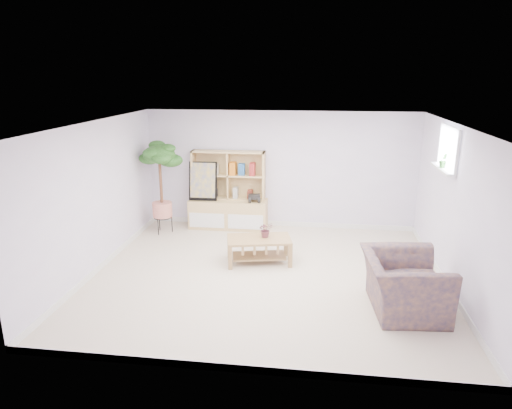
# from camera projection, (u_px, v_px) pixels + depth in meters

# --- Properties ---
(floor) EXTENTS (5.50, 5.00, 0.01)m
(floor) POSITION_uv_depth(u_px,v_px,m) (267.00, 275.00, 7.29)
(floor) COLOR beige
(floor) RESTS_ON ground
(ceiling) EXTENTS (5.50, 5.00, 0.01)m
(ceiling) POSITION_uv_depth(u_px,v_px,m) (268.00, 124.00, 6.63)
(ceiling) COLOR white
(ceiling) RESTS_ON walls
(walls) EXTENTS (5.51, 5.01, 2.40)m
(walls) POSITION_uv_depth(u_px,v_px,m) (267.00, 203.00, 6.96)
(walls) COLOR silver
(walls) RESTS_ON floor
(baseboard) EXTENTS (5.50, 5.00, 0.10)m
(baseboard) POSITION_uv_depth(u_px,v_px,m) (267.00, 272.00, 7.28)
(baseboard) COLOR white
(baseboard) RESTS_ON floor
(window) EXTENTS (0.10, 0.98, 0.68)m
(window) POSITION_uv_depth(u_px,v_px,m) (449.00, 149.00, 6.97)
(window) COLOR silver
(window) RESTS_ON walls
(window_sill) EXTENTS (0.14, 1.00, 0.04)m
(window_sill) POSITION_uv_depth(u_px,v_px,m) (443.00, 169.00, 7.07)
(window_sill) COLOR white
(window_sill) RESTS_ON walls
(storage_unit) EXTENTS (1.60, 0.54, 1.60)m
(storage_unit) POSITION_uv_depth(u_px,v_px,m) (228.00, 190.00, 9.34)
(storage_unit) COLOR tan
(storage_unit) RESTS_ON floor
(poster) EXTENTS (0.58, 0.15, 0.80)m
(poster) POSITION_uv_depth(u_px,v_px,m) (203.00, 181.00, 9.27)
(poster) COLOR yellow
(poster) RESTS_ON storage_unit
(toy_truck) EXTENTS (0.37, 0.28, 0.18)m
(toy_truck) POSITION_uv_depth(u_px,v_px,m) (254.00, 198.00, 9.21)
(toy_truck) COLOR black
(toy_truck) RESTS_ON storage_unit
(coffee_table) EXTENTS (1.16, 0.79, 0.43)m
(coffee_table) POSITION_uv_depth(u_px,v_px,m) (259.00, 250.00, 7.74)
(coffee_table) COLOR #95724A
(coffee_table) RESTS_ON floor
(table_plant) EXTENTS (0.30, 0.29, 0.26)m
(table_plant) POSITION_uv_depth(u_px,v_px,m) (266.00, 230.00, 7.70)
(table_plant) COLOR #1C521C
(table_plant) RESTS_ON coffee_table
(floor_tree) EXTENTS (0.82, 0.82, 1.85)m
(floor_tree) POSITION_uv_depth(u_px,v_px,m) (161.00, 188.00, 9.01)
(floor_tree) COLOR #11420D
(floor_tree) RESTS_ON floor
(armchair) EXTENTS (1.13, 1.27, 0.88)m
(armchair) POSITION_uv_depth(u_px,v_px,m) (404.00, 280.00, 6.11)
(armchair) COLOR #20264E
(armchair) RESTS_ON floor
(sill_plant) EXTENTS (0.14, 0.12, 0.23)m
(sill_plant) POSITION_uv_depth(u_px,v_px,m) (443.00, 160.00, 7.04)
(sill_plant) COLOR #11420D
(sill_plant) RESTS_ON window_sill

